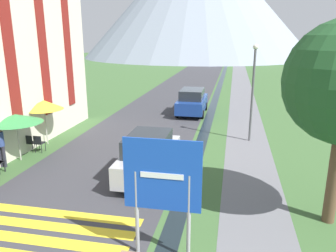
% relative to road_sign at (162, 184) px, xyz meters
% --- Properties ---
extents(ground_plane, '(160.00, 160.00, 0.00)m').
position_rel_road_sign_xyz_m(ground_plane, '(-1.15, 16.47, -2.02)').
color(ground_plane, '#3D6033').
extents(road, '(6.40, 60.00, 0.01)m').
position_rel_road_sign_xyz_m(road, '(-3.65, 26.47, -2.02)').
color(road, '#38383D').
rests_on(road, ground_plane).
extents(footpath, '(2.20, 60.00, 0.01)m').
position_rel_road_sign_xyz_m(footpath, '(2.45, 26.47, -2.02)').
color(footpath, slate).
rests_on(footpath, ground_plane).
extents(drainage_channel, '(0.60, 60.00, 0.00)m').
position_rel_road_sign_xyz_m(drainage_channel, '(0.05, 26.47, -2.02)').
color(drainage_channel, black).
rests_on(drainage_channel, ground_plane).
extents(crosswalk_marking, '(5.44, 2.54, 0.01)m').
position_rel_road_sign_xyz_m(crosswalk_marking, '(-3.65, 0.30, -2.01)').
color(crosswalk_marking, yellow).
rests_on(crosswalk_marking, ground_plane).
extents(road_sign, '(1.93, 0.11, 3.16)m').
position_rel_road_sign_xyz_m(road_sign, '(0.00, 0.00, 0.00)').
color(road_sign, '#9E9EA3').
rests_on(road_sign, ground_plane).
extents(parked_car_near, '(1.88, 4.18, 1.82)m').
position_rel_road_sign_xyz_m(parked_car_near, '(-1.55, 4.65, -1.11)').
color(parked_car_near, '#B2B2B7').
rests_on(parked_car_near, ground_plane).
extents(parked_car_far, '(1.94, 4.39, 1.82)m').
position_rel_road_sign_xyz_m(parked_car_far, '(-1.27, 15.95, -1.11)').
color(parked_car_far, navy).
rests_on(parked_car_far, ground_plane).
extents(cafe_chair_far_right, '(0.40, 0.40, 0.85)m').
position_rel_road_sign_xyz_m(cafe_chair_far_right, '(-7.98, 6.39, -1.51)').
color(cafe_chair_far_right, black).
rests_on(cafe_chair_far_right, ground_plane).
extents(cafe_chair_far_left, '(0.40, 0.40, 0.85)m').
position_rel_road_sign_xyz_m(cafe_chair_far_left, '(-7.51, 6.41, -1.51)').
color(cafe_chair_far_left, black).
rests_on(cafe_chair_far_left, ground_plane).
extents(cafe_umbrella_middle_green, '(2.31, 2.31, 2.15)m').
position_rel_road_sign_xyz_m(cafe_umbrella_middle_green, '(-7.78, 5.31, -0.07)').
color(cafe_umbrella_middle_green, '#B7B2A8').
rests_on(cafe_umbrella_middle_green, ground_plane).
extents(cafe_umbrella_rear_yellow, '(1.92, 1.92, 2.33)m').
position_rel_road_sign_xyz_m(cafe_umbrella_rear_yellow, '(-7.82, 7.64, 0.07)').
color(cafe_umbrella_rear_yellow, '#B7B2A8').
rests_on(cafe_umbrella_rear_yellow, ground_plane).
extents(person_standing_terrace, '(0.32, 0.32, 1.77)m').
position_rel_road_sign_xyz_m(person_standing_terrace, '(-8.00, 4.44, -0.99)').
color(person_standing_terrace, '#282833').
rests_on(person_standing_terrace, ground_plane).
extents(streetlamp, '(0.28, 0.28, 5.08)m').
position_rel_road_sign_xyz_m(streetlamp, '(2.57, 10.30, 1.00)').
color(streetlamp, '#515156').
rests_on(streetlamp, ground_plane).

